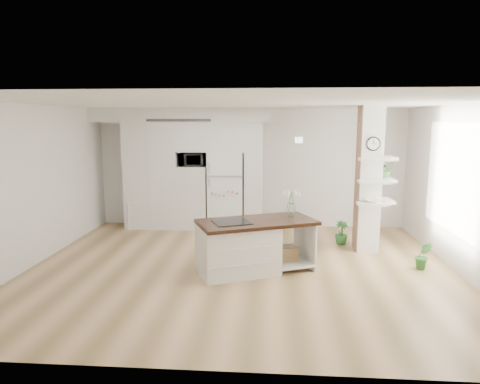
% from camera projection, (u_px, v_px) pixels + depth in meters
% --- Properties ---
extents(floor, '(7.00, 6.00, 0.01)m').
position_uv_depth(floor, '(241.00, 268.00, 7.13)').
color(floor, tan).
rests_on(floor, ground).
extents(room, '(7.04, 6.04, 2.72)m').
position_uv_depth(room, '(241.00, 157.00, 6.83)').
color(room, white).
rests_on(room, ground).
extents(cabinet_wall, '(4.00, 0.71, 2.70)m').
position_uv_depth(cabinet_wall, '(185.00, 162.00, 9.62)').
color(cabinet_wall, silver).
rests_on(cabinet_wall, floor).
extents(refrigerator, '(0.78, 0.69, 1.75)m').
position_uv_depth(refrigerator, '(226.00, 190.00, 9.67)').
color(refrigerator, white).
rests_on(refrigerator, floor).
extents(column, '(0.69, 0.90, 2.70)m').
position_uv_depth(column, '(374.00, 180.00, 7.85)').
color(column, silver).
rests_on(column, floor).
extents(window, '(0.00, 2.40, 2.40)m').
position_uv_depth(window, '(456.00, 178.00, 6.93)').
color(window, white).
rests_on(window, room).
extents(pendant_light, '(0.12, 0.12, 0.10)m').
position_uv_depth(pendant_light, '(348.00, 140.00, 6.81)').
color(pendant_light, white).
rests_on(pendant_light, room).
extents(kitchen_island, '(2.06, 1.55, 1.41)m').
position_uv_depth(kitchen_island, '(244.00, 245.00, 6.87)').
color(kitchen_island, silver).
rests_on(kitchen_island, floor).
extents(bookshelf, '(0.57, 0.38, 0.62)m').
position_uv_depth(bookshelf, '(142.00, 216.00, 9.73)').
color(bookshelf, silver).
rests_on(bookshelf, floor).
extents(floor_plant_a, '(0.29, 0.25, 0.46)m').
position_uv_depth(floor_plant_a, '(423.00, 256.00, 7.02)').
color(floor_plant_a, '#307831').
rests_on(floor_plant_a, floor).
extents(floor_plant_b, '(0.32, 0.32, 0.46)m').
position_uv_depth(floor_plant_b, '(341.00, 233.00, 8.48)').
color(floor_plant_b, '#307831').
rests_on(floor_plant_b, floor).
extents(microwave, '(0.54, 0.37, 0.30)m').
position_uv_depth(microwave, '(192.00, 160.00, 9.55)').
color(microwave, '#2D2D2D').
rests_on(microwave, cabinet_wall).
extents(shelf_plant, '(0.27, 0.23, 0.30)m').
position_uv_depth(shelf_plant, '(386.00, 170.00, 7.97)').
color(shelf_plant, '#307831').
rests_on(shelf_plant, column).
extents(decor_bowl, '(0.22, 0.22, 0.05)m').
position_uv_depth(decor_bowl, '(372.00, 201.00, 7.69)').
color(decor_bowl, white).
rests_on(decor_bowl, column).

